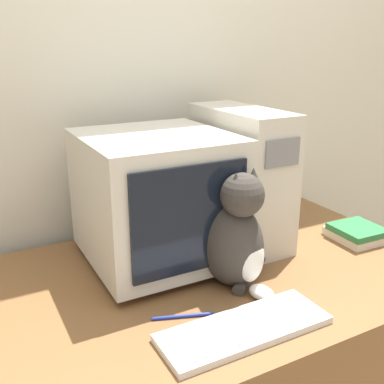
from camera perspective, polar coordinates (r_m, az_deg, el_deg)
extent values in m
cube|color=beige|center=(1.64, -6.98, 14.25)|extent=(7.00, 0.05, 2.50)
cube|color=brown|center=(1.56, 1.54, -21.85)|extent=(1.45, 0.85, 0.71)
cube|color=beige|center=(1.44, -4.37, -8.12)|extent=(0.29, 0.26, 0.02)
cube|color=beige|center=(1.36, -4.57, -0.50)|extent=(0.42, 0.44, 0.38)
cube|color=black|center=(1.17, -0.16, -3.60)|extent=(0.34, 0.01, 0.30)
cube|color=beige|center=(1.53, 6.09, 2.05)|extent=(0.17, 0.42, 0.45)
cube|color=slate|center=(1.33, 11.43, 4.90)|extent=(0.12, 0.01, 0.08)
cube|color=silver|center=(1.12, 6.71, -16.85)|extent=(0.42, 0.15, 0.02)
cube|color=silver|center=(1.12, 6.73, -16.41)|extent=(0.38, 0.12, 0.00)
ellipsoid|color=#38332D|center=(1.26, 4.96, -6.61)|extent=(0.20, 0.23, 0.24)
ellipsoid|color=white|center=(1.23, 7.54, -8.44)|extent=(0.10, 0.08, 0.13)
sphere|color=#38332D|center=(1.19, 6.41, -0.38)|extent=(0.14, 0.14, 0.12)
cone|color=#38332D|center=(1.15, 5.60, 1.54)|extent=(0.04, 0.04, 0.04)
cone|color=#38332D|center=(1.20, 7.80, 2.18)|extent=(0.04, 0.04, 0.04)
ellipsoid|color=white|center=(1.25, 8.81, -12.50)|extent=(0.07, 0.09, 0.04)
cylinder|color=#38332D|center=(1.35, 7.49, -10.02)|extent=(0.21, 0.17, 0.03)
cube|color=beige|center=(1.68, 19.91, -5.18)|extent=(0.15, 0.18, 0.03)
cube|color=#28703D|center=(1.66, 20.32, -4.50)|extent=(0.16, 0.16, 0.02)
cylinder|color=navy|center=(1.17, -1.18, -15.49)|extent=(0.15, 0.06, 0.01)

